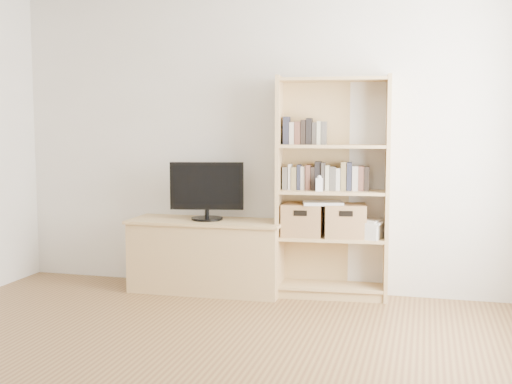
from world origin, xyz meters
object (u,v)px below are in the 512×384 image
(bookshelf, at_px, (332,188))
(laptop, at_px, (323,203))
(baby_monitor, at_px, (319,185))
(television, at_px, (207,191))
(basket_left, at_px, (303,220))
(tv_stand, at_px, (207,257))
(basket_right, at_px, (346,221))

(bookshelf, height_order, laptop, bookshelf)
(baby_monitor, relative_size, laptop, 0.33)
(television, bearing_deg, basket_left, -8.68)
(baby_monitor, bearing_deg, tv_stand, 167.26)
(tv_stand, xyz_separation_m, bookshelf, (1.07, 0.08, 0.62))
(baby_monitor, xyz_separation_m, laptop, (0.02, 0.08, -0.16))
(laptop, bearing_deg, baby_monitor, -116.65)
(baby_monitor, bearing_deg, bookshelf, 39.53)
(bookshelf, relative_size, basket_left, 5.60)
(baby_monitor, distance_m, basket_right, 0.38)
(tv_stand, height_order, baby_monitor, baby_monitor)
(tv_stand, bearing_deg, basket_left, 2.21)
(bookshelf, distance_m, laptop, 0.15)
(television, relative_size, basket_right, 1.89)
(laptop, bearing_deg, basket_left, 165.21)
(bookshelf, height_order, basket_left, bookshelf)
(bookshelf, bearing_deg, baby_monitor, -135.00)
(bookshelf, distance_m, basket_left, 0.37)
(basket_right, bearing_deg, laptop, -177.33)
(bookshelf, height_order, basket_right, bookshelf)
(basket_right, distance_m, laptop, 0.24)
(basket_left, bearing_deg, baby_monitor, -31.69)
(tv_stand, height_order, laptop, laptop)
(tv_stand, distance_m, basket_right, 1.23)
(basket_right, bearing_deg, bookshelf, 174.95)
(laptop, bearing_deg, television, 168.43)
(basket_right, height_order, laptop, laptop)
(tv_stand, distance_m, bookshelf, 1.24)
(tv_stand, height_order, basket_right, basket_right)
(bookshelf, distance_m, basket_right, 0.29)
(baby_monitor, height_order, basket_left, baby_monitor)
(baby_monitor, distance_m, basket_left, 0.35)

